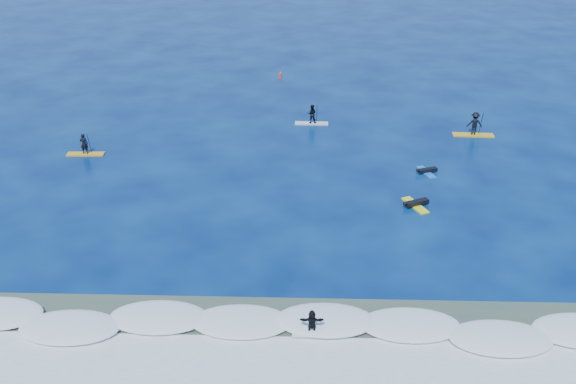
{
  "coord_description": "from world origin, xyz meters",
  "views": [
    {
      "loc": [
        -0.05,
        -33.83,
        19.6
      ],
      "look_at": [
        -1.15,
        3.04,
        0.6
      ],
      "focal_mm": 40.0,
      "sensor_mm": 36.0,
      "label": 1
    }
  ],
  "objects_px": {
    "marker_buoy": "(280,75)",
    "sup_paddler_right": "(474,125)",
    "wave_surfer": "(312,324)",
    "prone_paddler_far": "(426,171)",
    "sup_paddler_center": "(312,116)",
    "sup_paddler_left": "(85,147)",
    "prone_paddler_near": "(415,204)"
  },
  "relations": [
    {
      "from": "sup_paddler_right",
      "to": "prone_paddler_near",
      "type": "relative_size",
      "value": 1.39
    },
    {
      "from": "marker_buoy",
      "to": "prone_paddler_near",
      "type": "bearing_deg",
      "value": -70.23
    },
    {
      "from": "sup_paddler_left",
      "to": "marker_buoy",
      "type": "distance_m",
      "value": 24.1
    },
    {
      "from": "wave_surfer",
      "to": "prone_paddler_near",
      "type": "bearing_deg",
      "value": 61.56
    },
    {
      "from": "prone_paddler_near",
      "to": "wave_surfer",
      "type": "height_order",
      "value": "wave_surfer"
    },
    {
      "from": "wave_surfer",
      "to": "sup_paddler_right",
      "type": "bearing_deg",
      "value": 61.3
    },
    {
      "from": "prone_paddler_far",
      "to": "wave_surfer",
      "type": "distance_m",
      "value": 19.69
    },
    {
      "from": "wave_surfer",
      "to": "marker_buoy",
      "type": "bearing_deg",
      "value": 93.27
    },
    {
      "from": "marker_buoy",
      "to": "sup_paddler_right",
      "type": "bearing_deg",
      "value": -42.86
    },
    {
      "from": "sup_paddler_center",
      "to": "prone_paddler_near",
      "type": "relative_size",
      "value": 1.18
    },
    {
      "from": "sup_paddler_left",
      "to": "sup_paddler_center",
      "type": "xyz_separation_m",
      "value": [
        17.04,
        6.89,
        0.12
      ]
    },
    {
      "from": "sup_paddler_center",
      "to": "sup_paddler_right",
      "type": "xyz_separation_m",
      "value": [
        13.01,
        -2.19,
        0.16
      ]
    },
    {
      "from": "prone_paddler_far",
      "to": "marker_buoy",
      "type": "relative_size",
      "value": 2.95
    },
    {
      "from": "sup_paddler_right",
      "to": "prone_paddler_far",
      "type": "relative_size",
      "value": 1.57
    },
    {
      "from": "sup_paddler_center",
      "to": "prone_paddler_near",
      "type": "bearing_deg",
      "value": -64.22
    },
    {
      "from": "sup_paddler_center",
      "to": "sup_paddler_right",
      "type": "height_order",
      "value": "sup_paddler_right"
    },
    {
      "from": "prone_paddler_near",
      "to": "prone_paddler_far",
      "type": "bearing_deg",
      "value": -41.59
    },
    {
      "from": "wave_surfer",
      "to": "marker_buoy",
      "type": "xyz_separation_m",
      "value": [
        -3.06,
        40.02,
        -0.45
      ]
    },
    {
      "from": "prone_paddler_far",
      "to": "prone_paddler_near",
      "type": "bearing_deg",
      "value": 143.95
    },
    {
      "from": "sup_paddler_left",
      "to": "prone_paddler_far",
      "type": "height_order",
      "value": "sup_paddler_left"
    },
    {
      "from": "sup_paddler_right",
      "to": "wave_surfer",
      "type": "relative_size",
      "value": 1.8
    },
    {
      "from": "sup_paddler_right",
      "to": "wave_surfer",
      "type": "xyz_separation_m",
      "value": [
        -13.09,
        -25.04,
        -0.13
      ]
    },
    {
      "from": "sup_paddler_left",
      "to": "wave_surfer",
      "type": "xyz_separation_m",
      "value": [
        16.96,
        -20.34,
        0.15
      ]
    },
    {
      "from": "prone_paddler_far",
      "to": "wave_surfer",
      "type": "height_order",
      "value": "wave_surfer"
    },
    {
      "from": "prone_paddler_far",
      "to": "marker_buoy",
      "type": "height_order",
      "value": "marker_buoy"
    },
    {
      "from": "sup_paddler_left",
      "to": "wave_surfer",
      "type": "relative_size",
      "value": 1.53
    },
    {
      "from": "sup_paddler_center",
      "to": "wave_surfer",
      "type": "distance_m",
      "value": 27.23
    },
    {
      "from": "marker_buoy",
      "to": "wave_surfer",
      "type": "bearing_deg",
      "value": -85.63
    },
    {
      "from": "sup_paddler_right",
      "to": "prone_paddler_near",
      "type": "height_order",
      "value": "sup_paddler_right"
    },
    {
      "from": "prone_paddler_near",
      "to": "marker_buoy",
      "type": "height_order",
      "value": "marker_buoy"
    },
    {
      "from": "sup_paddler_right",
      "to": "marker_buoy",
      "type": "xyz_separation_m",
      "value": [
        -16.15,
        14.99,
        -0.58
      ]
    },
    {
      "from": "prone_paddler_near",
      "to": "wave_surfer",
      "type": "bearing_deg",
      "value": 127.86
    }
  ]
}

